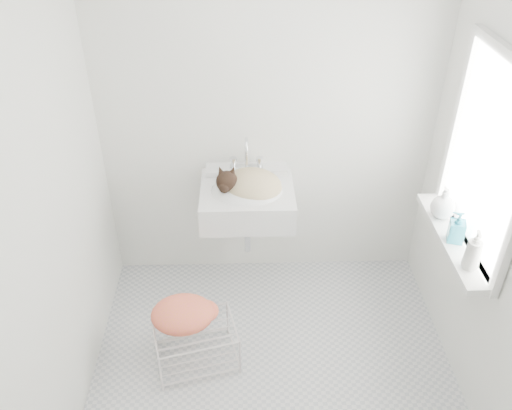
{
  "coord_description": "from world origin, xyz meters",
  "views": [
    {
      "loc": [
        -0.17,
        -2.14,
        2.67
      ],
      "look_at": [
        -0.09,
        0.5,
        0.88
      ],
      "focal_mm": 37.34,
      "sensor_mm": 36.0,
      "label": 1
    }
  ],
  "objects_px": {
    "sink": "(247,188)",
    "bottle_c": "(441,216)",
    "bottle_a": "(469,267)",
    "wire_rack": "(196,343)",
    "cat": "(249,184)",
    "bottle_b": "(454,240)"
  },
  "relations": [
    {
      "from": "sink",
      "to": "cat",
      "type": "relative_size",
      "value": 1.38
    },
    {
      "from": "bottle_b",
      "to": "bottle_c",
      "type": "xyz_separation_m",
      "value": [
        0.0,
        0.23,
        0.0
      ]
    },
    {
      "from": "cat",
      "to": "bottle_c",
      "type": "bearing_deg",
      "value": -8.39
    },
    {
      "from": "bottle_b",
      "to": "bottle_c",
      "type": "relative_size",
      "value": 1.0
    },
    {
      "from": "bottle_c",
      "to": "sink",
      "type": "bearing_deg",
      "value": 163.14
    },
    {
      "from": "sink",
      "to": "bottle_c",
      "type": "relative_size",
      "value": 3.2
    },
    {
      "from": "wire_rack",
      "to": "bottle_c",
      "type": "xyz_separation_m",
      "value": [
        1.47,
        0.31,
        0.7
      ]
    },
    {
      "from": "sink",
      "to": "bottle_c",
      "type": "xyz_separation_m",
      "value": [
        1.14,
        -0.35,
        0.0
      ]
    },
    {
      "from": "cat",
      "to": "bottle_c",
      "type": "height_order",
      "value": "cat"
    },
    {
      "from": "cat",
      "to": "bottle_b",
      "type": "height_order",
      "value": "cat"
    },
    {
      "from": "bottle_c",
      "to": "wire_rack",
      "type": "bearing_deg",
      "value": -167.97
    },
    {
      "from": "cat",
      "to": "wire_rack",
      "type": "height_order",
      "value": "cat"
    },
    {
      "from": "sink",
      "to": "wire_rack",
      "type": "xyz_separation_m",
      "value": [
        -0.33,
        -0.66,
        -0.7
      ]
    },
    {
      "from": "wire_rack",
      "to": "sink",
      "type": "bearing_deg",
      "value": 63.44
    },
    {
      "from": "wire_rack",
      "to": "bottle_c",
      "type": "bearing_deg",
      "value": 12.03
    },
    {
      "from": "wire_rack",
      "to": "bottle_a",
      "type": "distance_m",
      "value": 1.64
    },
    {
      "from": "sink",
      "to": "cat",
      "type": "height_order",
      "value": "cat"
    },
    {
      "from": "bottle_a",
      "to": "bottle_c",
      "type": "height_order",
      "value": "bottle_a"
    },
    {
      "from": "bottle_a",
      "to": "bottle_c",
      "type": "bearing_deg",
      "value": 90.0
    },
    {
      "from": "bottle_a",
      "to": "bottle_b",
      "type": "relative_size",
      "value": 1.06
    },
    {
      "from": "bottle_a",
      "to": "wire_rack",
      "type": "bearing_deg",
      "value": 174.27
    },
    {
      "from": "bottle_b",
      "to": "wire_rack",
      "type": "bearing_deg",
      "value": -176.86
    }
  ]
}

